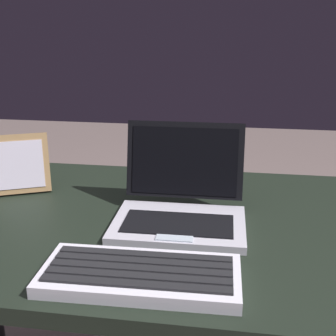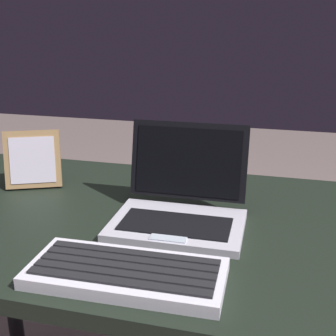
# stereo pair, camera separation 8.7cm
# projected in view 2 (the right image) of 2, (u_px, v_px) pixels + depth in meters

# --- Properties ---
(desk) EXTENTS (1.41, 0.66, 0.74)m
(desk) POSITION_uv_depth(u_px,v_px,m) (188.00, 259.00, 0.94)
(desk) COLOR black
(desk) RESTS_ON ground
(laptop_front) EXTENTS (0.26, 0.22, 0.19)m
(laptop_front) POSITION_uv_depth(u_px,v_px,m) (180.00, 205.00, 0.89)
(laptop_front) COLOR #BAB6C4
(laptop_front) RESTS_ON desk
(external_keyboard) EXTENTS (0.32, 0.15, 0.03)m
(external_keyboard) POSITION_uv_depth(u_px,v_px,m) (126.00, 273.00, 0.70)
(external_keyboard) COLOR silver
(external_keyboard) RESTS_ON desk
(photo_frame) EXTENTS (0.14, 0.10, 0.14)m
(photo_frame) POSITION_uv_depth(u_px,v_px,m) (33.00, 160.00, 1.08)
(photo_frame) COLOR #957048
(photo_frame) RESTS_ON desk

